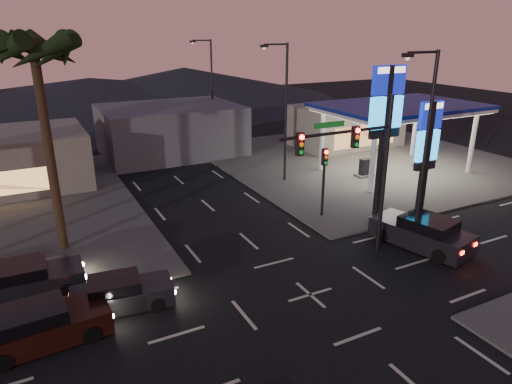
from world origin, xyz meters
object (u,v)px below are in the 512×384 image
gas_station (400,109)px  suv_station (422,233)px  car_lane_a_front (121,294)px  car_lane_a_mid (41,326)px  car_lane_b_front (23,277)px  pylon_sign_short (428,141)px  car_lane_b_mid (26,281)px  pylon_sign_tall (386,113)px  traffic_signal_mast (358,157)px

gas_station → suv_station: gas_station is taller
car_lane_a_front → car_lane_a_mid: bearing=-161.6°
car_lane_a_front → car_lane_b_front: (-3.50, 3.29, 0.00)m
car_lane_a_mid → suv_station: (18.27, -0.58, 0.08)m
pylon_sign_short → car_lane_b_mid: 22.22m
car_lane_a_front → car_lane_b_mid: bearing=141.1°
pylon_sign_short → car_lane_a_front: (-18.44, -1.68, -4.03)m
pylon_sign_tall → car_lane_a_mid: 20.15m
gas_station → traffic_signal_mast: (-12.24, -10.01, 0.15)m
traffic_signal_mast → car_lane_b_mid: size_ratio=1.71×
pylon_sign_tall → car_lane_b_front: bearing=178.2°
pylon_sign_short → car_lane_a_mid: size_ratio=1.45×
pylon_sign_short → car_lane_b_front: (-21.94, 1.61, -4.03)m
gas_station → car_lane_b_front: (-26.94, -5.89, -4.45)m
gas_station → car_lane_b_front: size_ratio=2.90×
gas_station → car_lane_a_mid: gas_station is taller
car_lane_a_front → gas_station: bearing=21.4°
pylon_sign_tall → pylon_sign_short: size_ratio=1.29×
traffic_signal_mast → car_lane_a_front: traffic_signal_mast is taller
traffic_signal_mast → car_lane_a_mid: 14.93m
pylon_sign_tall → suv_station: size_ratio=1.65×
car_lane_b_mid → car_lane_a_mid: bearing=-84.5°
gas_station → pylon_sign_tall: size_ratio=1.36×
car_lane_b_mid → suv_station: suv_station is taller
car_lane_b_front → gas_station: bearing=12.3°
pylon_sign_short → car_lane_b_mid: (-21.84, 1.07, -3.96)m
pylon_sign_tall → traffic_signal_mast: 6.02m
traffic_signal_mast → suv_station: size_ratio=1.47×
car_lane_b_front → traffic_signal_mast: bearing=-15.7°
suv_station → pylon_sign_tall: bearing=80.7°
gas_station → pylon_sign_short: (-5.00, -7.50, -0.42)m
car_lane_b_mid → car_lane_a_front: bearing=-38.9°
car_lane_a_front → pylon_sign_tall: bearing=9.5°
gas_station → car_lane_b_front: 27.93m
car_lane_a_front → car_lane_a_mid: car_lane_a_mid is taller
gas_station → suv_station: size_ratio=2.24×
car_lane_a_mid → car_lane_b_mid: car_lane_a_mid is taller
pylon_sign_short → car_lane_a_mid: pylon_sign_short is taller
pylon_sign_tall → traffic_signal_mast: (-4.74, -3.51, -1.17)m
pylon_sign_tall → suv_station: pylon_sign_tall is taller
car_lane_a_front → suv_station: 15.32m
traffic_signal_mast → car_lane_b_mid: bearing=166.2°
car_lane_a_mid → suv_station: size_ratio=0.88×
pylon_sign_short → pylon_sign_tall: bearing=158.2°
gas_station → car_lane_a_front: size_ratio=2.83×
car_lane_b_mid → suv_station: bearing=-13.1°
pylon_sign_short → suv_station: (-3.20, -3.27, -3.87)m
traffic_signal_mast → car_lane_a_front: size_ratio=1.86×
car_lane_a_front → car_lane_b_mid: 4.37m
gas_station → car_lane_a_front: (-23.44, -9.18, -4.45)m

